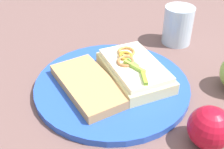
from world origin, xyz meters
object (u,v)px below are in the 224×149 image
at_px(plate, 112,85).
at_px(bread_slice_side, 88,85).
at_px(drinking_glass, 178,25).
at_px(apple_0, 210,128).
at_px(sandwich, 134,70).

xyz_separation_m(plate, bread_slice_side, (0.04, 0.03, 0.02)).
relative_size(plate, drinking_glass, 3.28).
bearing_deg(apple_0, sandwich, -42.59).
xyz_separation_m(plate, apple_0, (-0.18, 0.10, 0.03)).
relative_size(sandwich, drinking_glass, 2.07).
xyz_separation_m(plate, sandwich, (-0.04, -0.03, 0.02)).
bearing_deg(apple_0, drinking_glass, -77.72).
height_order(bread_slice_side, drinking_glass, drinking_glass).
bearing_deg(drinking_glass, apple_0, 102.28).
bearing_deg(plate, bread_slice_side, 37.58).
bearing_deg(apple_0, plate, -29.21).
relative_size(plate, bread_slice_side, 1.75).
distance_m(plate, sandwich, 0.06).
distance_m(apple_0, drinking_glass, 0.34).
bearing_deg(plate, sandwich, -141.64).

